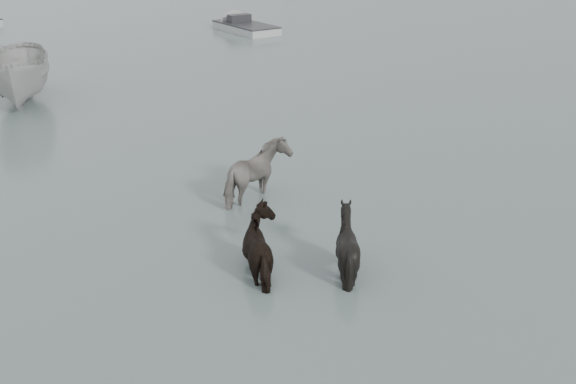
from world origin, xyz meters
name	(u,v)px	position (x,y,z in m)	size (l,w,h in m)	color
ground	(318,261)	(0.00, 0.00, 0.00)	(140.00, 140.00, 0.00)	#51605C
pony_pinto	(256,166)	(0.67, 3.04, 0.73)	(0.79, 1.73, 1.46)	black
pony_dark	(268,232)	(-0.85, 0.26, 0.70)	(1.38, 1.18, 1.39)	black
pony_black	(347,233)	(0.23, -0.50, 0.69)	(1.11, 1.25, 1.38)	black
boat_small	(21,73)	(-0.98, 14.00, 0.89)	(1.73, 4.60, 1.78)	#ACACA8
skiff_port	(246,24)	(11.65, 21.11, 0.38)	(5.27, 1.60, 0.75)	#ACAEAB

